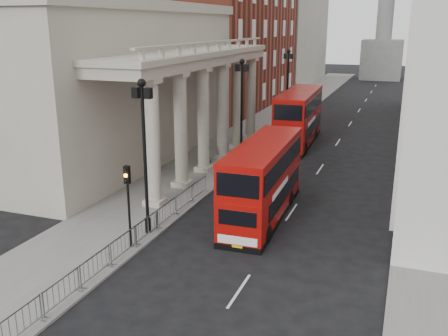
{
  "coord_description": "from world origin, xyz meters",
  "views": [
    {
      "loc": [
        12.07,
        -18.2,
        11.05
      ],
      "look_at": [
        1.94,
        9.07,
        2.65
      ],
      "focal_mm": 40.0,
      "sensor_mm": 36.0,
      "label": 1
    }
  ],
  "objects_px": {
    "lamp_post_mid": "(242,103)",
    "lamp_post_north": "(288,82)",
    "pedestrian_b": "(206,151)",
    "bus_near": "(263,179)",
    "pedestrian_c": "(206,154)",
    "traffic_light": "(128,192)",
    "bus_far": "(299,117)",
    "lamp_post_south": "(144,147)",
    "pedestrian_a": "(183,159)"
  },
  "relations": [
    {
      "from": "traffic_light",
      "to": "pedestrian_b",
      "type": "height_order",
      "value": "traffic_light"
    },
    {
      "from": "bus_near",
      "to": "pedestrian_c",
      "type": "height_order",
      "value": "bus_near"
    },
    {
      "from": "bus_near",
      "to": "pedestrian_a",
      "type": "distance_m",
      "value": 11.26
    },
    {
      "from": "lamp_post_south",
      "to": "lamp_post_mid",
      "type": "bearing_deg",
      "value": 90.0
    },
    {
      "from": "lamp_post_south",
      "to": "lamp_post_mid",
      "type": "height_order",
      "value": "same"
    },
    {
      "from": "lamp_post_mid",
      "to": "bus_near",
      "type": "distance_m",
      "value": 12.66
    },
    {
      "from": "traffic_light",
      "to": "lamp_post_mid",
      "type": "bearing_deg",
      "value": 90.32
    },
    {
      "from": "lamp_post_north",
      "to": "pedestrian_a",
      "type": "bearing_deg",
      "value": -99.62
    },
    {
      "from": "lamp_post_mid",
      "to": "bus_near",
      "type": "relative_size",
      "value": 0.79
    },
    {
      "from": "lamp_post_north",
      "to": "pedestrian_c",
      "type": "bearing_deg",
      "value": -97.18
    },
    {
      "from": "lamp_post_north",
      "to": "lamp_post_mid",
      "type": "bearing_deg",
      "value": -90.0
    },
    {
      "from": "lamp_post_mid",
      "to": "bus_far",
      "type": "distance_m",
      "value": 8.98
    },
    {
      "from": "lamp_post_mid",
      "to": "bus_far",
      "type": "xyz_separation_m",
      "value": [
        3.04,
        8.13,
        -2.29
      ]
    },
    {
      "from": "lamp_post_mid",
      "to": "lamp_post_south",
      "type": "bearing_deg",
      "value": -90.0
    },
    {
      "from": "lamp_post_south",
      "to": "bus_far",
      "type": "distance_m",
      "value": 24.43
    },
    {
      "from": "bus_near",
      "to": "pedestrian_c",
      "type": "relative_size",
      "value": 5.9
    },
    {
      "from": "pedestrian_b",
      "to": "bus_near",
      "type": "bearing_deg",
      "value": 99.67
    },
    {
      "from": "bus_far",
      "to": "pedestrian_b",
      "type": "distance_m",
      "value": 11.37
    },
    {
      "from": "pedestrian_b",
      "to": "traffic_light",
      "type": "bearing_deg",
      "value": 70.22
    },
    {
      "from": "lamp_post_south",
      "to": "traffic_light",
      "type": "height_order",
      "value": "lamp_post_south"
    },
    {
      "from": "lamp_post_mid",
      "to": "lamp_post_north",
      "type": "bearing_deg",
      "value": 90.0
    },
    {
      "from": "lamp_post_south",
      "to": "bus_far",
      "type": "bearing_deg",
      "value": 82.81
    },
    {
      "from": "bus_near",
      "to": "pedestrian_c",
      "type": "xyz_separation_m",
      "value": [
        -7.43,
        9.1,
        -1.34
      ]
    },
    {
      "from": "bus_near",
      "to": "lamp_post_mid",
      "type": "bearing_deg",
      "value": 112.66
    },
    {
      "from": "bus_near",
      "to": "pedestrian_b",
      "type": "xyz_separation_m",
      "value": [
        -7.6,
        9.6,
        -1.29
      ]
    },
    {
      "from": "pedestrian_a",
      "to": "pedestrian_c",
      "type": "height_order",
      "value": "pedestrian_c"
    },
    {
      "from": "pedestrian_a",
      "to": "pedestrian_b",
      "type": "relative_size",
      "value": 0.89
    },
    {
      "from": "lamp_post_south",
      "to": "pedestrian_a",
      "type": "height_order",
      "value": "lamp_post_south"
    },
    {
      "from": "lamp_post_north",
      "to": "bus_far",
      "type": "height_order",
      "value": "lamp_post_north"
    },
    {
      "from": "lamp_post_north",
      "to": "pedestrian_c",
      "type": "distance_m",
      "value": 18.74
    },
    {
      "from": "bus_far",
      "to": "pedestrian_a",
      "type": "distance_m",
      "value": 13.91
    },
    {
      "from": "pedestrian_b",
      "to": "pedestrian_c",
      "type": "xyz_separation_m",
      "value": [
        0.18,
        -0.5,
        -0.05
      ]
    },
    {
      "from": "bus_near",
      "to": "traffic_light",
      "type": "bearing_deg",
      "value": -128.61
    },
    {
      "from": "lamp_post_south",
      "to": "pedestrian_b",
      "type": "height_order",
      "value": "lamp_post_south"
    },
    {
      "from": "lamp_post_north",
      "to": "lamp_post_south",
      "type": "bearing_deg",
      "value": -90.0
    },
    {
      "from": "lamp_post_north",
      "to": "traffic_light",
      "type": "distance_m",
      "value": 34.07
    },
    {
      "from": "traffic_light",
      "to": "pedestrian_a",
      "type": "xyz_separation_m",
      "value": [
        -3.5,
        13.94,
        -2.16
      ]
    },
    {
      "from": "lamp_post_mid",
      "to": "bus_near",
      "type": "bearing_deg",
      "value": -65.54
    },
    {
      "from": "traffic_light",
      "to": "bus_near",
      "type": "relative_size",
      "value": 0.41
    },
    {
      "from": "lamp_post_south",
      "to": "pedestrian_c",
      "type": "relative_size",
      "value": 4.68
    },
    {
      "from": "lamp_post_mid",
      "to": "pedestrian_c",
      "type": "bearing_deg",
      "value": -136.3
    },
    {
      "from": "lamp_post_mid",
      "to": "lamp_post_north",
      "type": "xyz_separation_m",
      "value": [
        0.0,
        16.0,
        0.0
      ]
    },
    {
      "from": "lamp_post_south",
      "to": "lamp_post_mid",
      "type": "xyz_separation_m",
      "value": [
        0.0,
        16.0,
        0.0
      ]
    },
    {
      "from": "lamp_post_south",
      "to": "bus_near",
      "type": "xyz_separation_m",
      "value": [
        5.14,
        4.71,
        -2.56
      ]
    },
    {
      "from": "pedestrian_a",
      "to": "pedestrian_b",
      "type": "distance_m",
      "value": 2.56
    },
    {
      "from": "pedestrian_c",
      "to": "traffic_light",
      "type": "bearing_deg",
      "value": -52.13
    },
    {
      "from": "pedestrian_a",
      "to": "pedestrian_c",
      "type": "relative_size",
      "value": 0.94
    },
    {
      "from": "lamp_post_mid",
      "to": "pedestrian_b",
      "type": "relative_size",
      "value": 4.43
    },
    {
      "from": "traffic_light",
      "to": "bus_near",
      "type": "distance_m",
      "value": 8.44
    },
    {
      "from": "lamp_post_mid",
      "to": "pedestrian_c",
      "type": "xyz_separation_m",
      "value": [
        -2.29,
        -2.19,
        -3.9
      ]
    }
  ]
}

